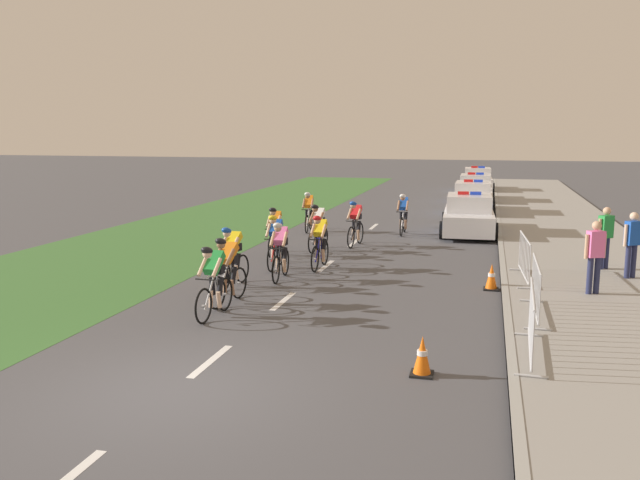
{
  "coord_description": "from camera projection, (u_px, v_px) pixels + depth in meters",
  "views": [
    {
      "loc": [
        4.36,
        -8.39,
        3.79
      ],
      "look_at": [
        0.36,
        7.18,
        1.1
      ],
      "focal_mm": 36.67,
      "sensor_mm": 36.0,
      "label": 1
    }
  ],
  "objects": [
    {
      "name": "lane_markings_centre",
      "position": [
        307.0,
        281.0,
        16.62
      ],
      "size": [
        0.14,
        21.6,
        0.01
      ],
      "color": "white",
      "rests_on": "ground"
    },
    {
      "name": "spectator_closest",
      "position": [
        632.0,
        240.0,
        16.35
      ],
      "size": [
        0.48,
        0.38,
        1.68
      ],
      "color": "#23284C",
      "rests_on": "sidewalk_slab"
    },
    {
      "name": "cyclist_second",
      "position": [
        227.0,
        269.0,
        14.36
      ],
      "size": [
        0.45,
        1.72,
        1.56
      ],
      "color": "black",
      "rests_on": "ground"
    },
    {
      "name": "police_car_third",
      "position": [
        475.0,
        189.0,
        35.12
      ],
      "size": [
        2.02,
        4.41,
        1.59
      ],
      "color": "silver",
      "rests_on": "ground"
    },
    {
      "name": "traffic_cone_mid",
      "position": [
        422.0,
        356.0,
        10.21
      ],
      "size": [
        0.36,
        0.36,
        0.64
      ],
      "color": "black",
      "rests_on": "ground"
    },
    {
      "name": "cyclist_seventh",
      "position": [
        275.0,
        231.0,
        19.92
      ],
      "size": [
        0.44,
        1.72,
        1.56
      ],
      "color": "black",
      "rests_on": "ground"
    },
    {
      "name": "crowd_barrier_front",
      "position": [
        531.0,
        324.0,
        10.76
      ],
      "size": [
        0.58,
        2.32,
        1.07
      ],
      "color": "#B7BABF",
      "rests_on": "sidewalk_slab"
    },
    {
      "name": "spectator_middle",
      "position": [
        595.0,
        252.0,
        14.75
      ],
      "size": [
        0.51,
        0.35,
        1.68
      ],
      "color": "#23284C",
      "rests_on": "sidewalk_slab"
    },
    {
      "name": "cyclist_fourth",
      "position": [
        280.0,
        250.0,
        16.7
      ],
      "size": [
        0.43,
        1.72,
        1.56
      ],
      "color": "black",
      "rests_on": "ground"
    },
    {
      "name": "police_car_nearest",
      "position": [
        469.0,
        216.0,
        24.16
      ],
      "size": [
        2.12,
        4.46,
        1.59
      ],
      "color": "silver",
      "rests_on": "ground"
    },
    {
      "name": "grass_verge",
      "position": [
        188.0,
        232.0,
        24.69
      ],
      "size": [
        7.0,
        60.0,
        0.01
      ],
      "primitive_type": "cube",
      "color": "#3D7033",
      "rests_on": "ground"
    },
    {
      "name": "cyclist_eighth",
      "position": [
        318.0,
        227.0,
        20.7
      ],
      "size": [
        0.45,
        1.72,
        1.56
      ],
      "color": "black",
      "rests_on": "ground"
    },
    {
      "name": "police_car_second",
      "position": [
        473.0,
        199.0,
        30.08
      ],
      "size": [
        2.01,
        4.4,
        1.59
      ],
      "color": "white",
      "rests_on": "ground"
    },
    {
      "name": "cyclist_third",
      "position": [
        232.0,
        256.0,
        15.89
      ],
      "size": [
        0.45,
        1.72,
        1.56
      ],
      "color": "black",
      "rests_on": "ground"
    },
    {
      "name": "sidewalk_slab",
      "position": [
        573.0,
        246.0,
        21.32
      ],
      "size": [
        4.73,
        60.0,
        0.12
      ],
      "primitive_type": "cube",
      "color": "gray",
      "rests_on": "ground"
    },
    {
      "name": "cyclist_tenth",
      "position": [
        309.0,
        211.0,
        24.78
      ],
      "size": [
        0.45,
        1.72,
        1.56
      ],
      "color": "black",
      "rests_on": "ground"
    },
    {
      "name": "crowd_barrier_rear",
      "position": [
        524.0,
        258.0,
        16.29
      ],
      "size": [
        0.62,
        2.32,
        1.07
      ],
      "color": "#B7BABF",
      "rests_on": "sidewalk_slab"
    },
    {
      "name": "spectator_back",
      "position": [
        605.0,
        234.0,
        17.43
      ],
      "size": [
        0.46,
        0.39,
        1.68
      ],
      "color": "#23284C",
      "rests_on": "sidewalk_slab"
    },
    {
      "name": "cyclist_lead",
      "position": [
        214.0,
        280.0,
        13.31
      ],
      "size": [
        0.42,
        1.72,
        1.56
      ],
      "color": "black",
      "rests_on": "ground"
    },
    {
      "name": "cyclist_sixth",
      "position": [
        275.0,
        240.0,
        18.12
      ],
      "size": [
        0.43,
        1.72,
        1.56
      ],
      "color": "black",
      "rests_on": "ground"
    },
    {
      "name": "crowd_barrier_middle",
      "position": [
        536.0,
        289.0,
        13.11
      ],
      "size": [
        0.51,
        2.32,
        1.07
      ],
      "color": "#B7BABF",
      "rests_on": "sidewalk_slab"
    },
    {
      "name": "ground_plane",
      "position": [
        177.0,
        389.0,
        9.71
      ],
      "size": [
        160.0,
        160.0,
        0.0
      ],
      "primitive_type": "plane",
      "color": "#4C4C51"
    },
    {
      "name": "police_car_furthest",
      "position": [
        477.0,
        180.0,
        41.4
      ],
      "size": [
        2.12,
        4.46,
        1.59
      ],
      "color": "white",
      "rests_on": "ground"
    },
    {
      "name": "kerb_edge",
      "position": [
        500.0,
        243.0,
        21.88
      ],
      "size": [
        0.16,
        60.0,
        0.13
      ],
      "primitive_type": "cube",
      "color": "#9E9E99",
      "rests_on": "ground"
    },
    {
      "name": "cyclist_fifth",
      "position": [
        320.0,
        241.0,
        18.05
      ],
      "size": [
        0.42,
        1.72,
        1.56
      ],
      "color": "black",
      "rests_on": "ground"
    },
    {
      "name": "traffic_cone_near",
      "position": [
        492.0,
        277.0,
        15.72
      ],
      "size": [
        0.36,
        0.36,
        0.64
      ],
      "color": "black",
      "rests_on": "ground"
    },
    {
      "name": "cyclist_ninth",
      "position": [
        355.0,
        223.0,
        21.63
      ],
      "size": [
        0.45,
        1.72,
        1.56
      ],
      "color": "black",
      "rests_on": "ground"
    },
    {
      "name": "cyclist_eleventh",
      "position": [
        403.0,
        213.0,
        24.07
      ],
      "size": [
        0.42,
        1.72,
        1.56
      ],
      "color": "black",
      "rests_on": "ground"
    }
  ]
}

